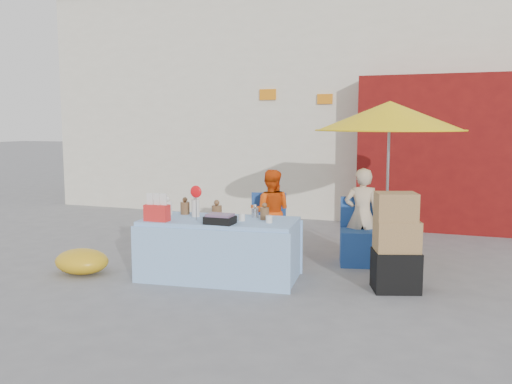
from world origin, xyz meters
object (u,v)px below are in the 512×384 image
at_px(chair_left, 267,238).
at_px(vendor_beige, 362,215).
at_px(market_table, 219,248).
at_px(vendor_orange, 271,212).
at_px(chair_right, 359,245).
at_px(box_stack, 396,246).
at_px(umbrella, 390,117).

xyz_separation_m(chair_left, vendor_beige, (1.25, 0.13, 0.36)).
xyz_separation_m(market_table, vendor_orange, (0.20, 1.33, 0.23)).
bearing_deg(chair_left, chair_right, -12.76).
distance_m(vendor_beige, box_stack, 1.25).
distance_m(market_table, chair_left, 1.21).
relative_size(umbrella, box_stack, 1.95).
bearing_deg(market_table, vendor_orange, 75.48).
bearing_deg(market_table, chair_right, 33.48).
xyz_separation_m(market_table, umbrella, (1.75, 1.48, 1.53)).
bearing_deg(chair_right, umbrella, 30.40).
bearing_deg(chair_right, box_stack, -73.83).
bearing_deg(vendor_orange, chair_left, 75.75).
bearing_deg(box_stack, vendor_beige, 115.80).
distance_m(chair_left, vendor_orange, 0.36).
xyz_separation_m(chair_right, box_stack, (0.55, -0.99, 0.24)).
xyz_separation_m(market_table, vendor_beige, (1.45, 1.33, 0.26)).
relative_size(vendor_beige, umbrella, 0.59).
bearing_deg(vendor_beige, vendor_orange, -12.76).
bearing_deg(chair_left, box_stack, -41.57).
height_order(chair_left, umbrella, umbrella).
distance_m(chair_right, vendor_orange, 1.30).
height_order(chair_left, chair_right, same).
height_order(vendor_orange, vendor_beige, vendor_beige).
height_order(vendor_orange, umbrella, umbrella).
distance_m(market_table, vendor_beige, 1.98).
bearing_deg(chair_right, chair_left, 167.24).
bearing_deg(chair_right, vendor_orange, 161.07).
bearing_deg(vendor_beige, chair_right, 75.75).
xyz_separation_m(chair_left, chair_right, (1.25, 0.00, 0.00)).
xyz_separation_m(vendor_beige, umbrella, (0.30, 0.15, 1.27)).
height_order(chair_left, box_stack, box_stack).
xyz_separation_m(vendor_orange, umbrella, (1.55, 0.15, 1.30)).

